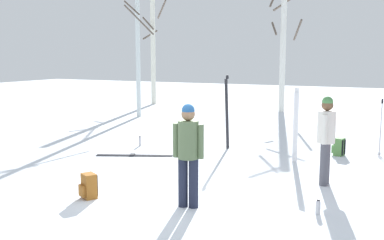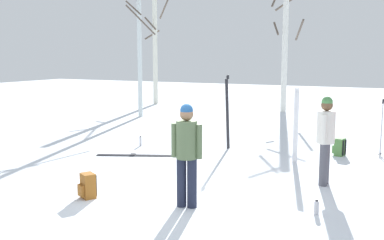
{
  "view_description": "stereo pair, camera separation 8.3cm",
  "coord_description": "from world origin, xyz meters",
  "px_view_note": "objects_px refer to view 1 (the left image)",
  "views": [
    {
      "loc": [
        3.67,
        -6.77,
        2.48
      ],
      "look_at": [
        -0.74,
        2.44,
        1.0
      ],
      "focal_mm": 41.71,
      "sensor_mm": 36.0,
      "label": 1
    },
    {
      "loc": [
        3.75,
        -6.73,
        2.48
      ],
      "look_at": [
        -0.74,
        2.44,
        1.0
      ],
      "focal_mm": 41.71,
      "sensor_mm": 36.0,
      "label": 2
    }
  ],
  "objects_px": {
    "ski_pair_planted_1": "(227,113)",
    "birch_tree_2": "(283,45)",
    "water_bottle_0": "(140,141)",
    "water_bottle_1": "(318,207)",
    "person_2": "(188,149)",
    "ski_poles_0": "(381,126)",
    "ski_pair_planted_0": "(296,126)",
    "backpack_1": "(89,186)",
    "ski_pair_lying_1": "(134,155)",
    "backpack_0": "(339,147)",
    "birch_tree_1": "(137,45)",
    "person_1": "(326,135)",
    "birch_tree_0": "(153,46)"
  },
  "relations": [
    {
      "from": "person_2",
      "to": "birch_tree_2",
      "type": "height_order",
      "value": "birch_tree_2"
    },
    {
      "from": "ski_pair_planted_0",
      "to": "birch_tree_1",
      "type": "bearing_deg",
      "value": 146.04
    },
    {
      "from": "ski_poles_0",
      "to": "birch_tree_2",
      "type": "xyz_separation_m",
      "value": [
        -4.45,
        7.69,
        2.15
      ]
    },
    {
      "from": "birch_tree_0",
      "to": "birch_tree_2",
      "type": "height_order",
      "value": "birch_tree_2"
    },
    {
      "from": "backpack_0",
      "to": "backpack_1",
      "type": "height_order",
      "value": "same"
    },
    {
      "from": "ski_pair_planted_1",
      "to": "backpack_0",
      "type": "relative_size",
      "value": 4.49
    },
    {
      "from": "ski_pair_lying_1",
      "to": "birch_tree_1",
      "type": "height_order",
      "value": "birch_tree_1"
    },
    {
      "from": "ski_poles_0",
      "to": "birch_tree_2",
      "type": "distance_m",
      "value": 9.14
    },
    {
      "from": "ski_pair_lying_1",
      "to": "ski_poles_0",
      "type": "distance_m",
      "value": 6.13
    },
    {
      "from": "person_2",
      "to": "water_bottle_0",
      "type": "relative_size",
      "value": 6.26
    },
    {
      "from": "ski_pair_planted_0",
      "to": "birch_tree_1",
      "type": "distance_m",
      "value": 9.3
    },
    {
      "from": "backpack_0",
      "to": "water_bottle_0",
      "type": "distance_m",
      "value": 5.25
    },
    {
      "from": "backpack_1",
      "to": "birch_tree_2",
      "type": "bearing_deg",
      "value": 90.17
    },
    {
      "from": "birch_tree_1",
      "to": "ski_pair_lying_1",
      "type": "bearing_deg",
      "value": -58.49
    },
    {
      "from": "water_bottle_1",
      "to": "birch_tree_0",
      "type": "relative_size",
      "value": 0.04
    },
    {
      "from": "person_1",
      "to": "backpack_0",
      "type": "height_order",
      "value": "person_1"
    },
    {
      "from": "ski_pair_planted_0",
      "to": "backpack_0",
      "type": "height_order",
      "value": "ski_pair_planted_0"
    },
    {
      "from": "person_2",
      "to": "ski_pair_planted_0",
      "type": "bearing_deg",
      "value": 77.33
    },
    {
      "from": "ski_pair_lying_1",
      "to": "water_bottle_1",
      "type": "distance_m",
      "value": 5.37
    },
    {
      "from": "backpack_1",
      "to": "birch_tree_1",
      "type": "distance_m",
      "value": 10.86
    },
    {
      "from": "ski_pair_lying_1",
      "to": "ski_pair_planted_0",
      "type": "bearing_deg",
      "value": 16.09
    },
    {
      "from": "ski_pair_lying_1",
      "to": "ski_poles_0",
      "type": "height_order",
      "value": "ski_poles_0"
    },
    {
      "from": "ski_poles_0",
      "to": "birch_tree_2",
      "type": "bearing_deg",
      "value": 120.04
    },
    {
      "from": "ski_poles_0",
      "to": "birch_tree_2",
      "type": "height_order",
      "value": "birch_tree_2"
    },
    {
      "from": "water_bottle_1",
      "to": "person_2",
      "type": "bearing_deg",
      "value": -164.03
    },
    {
      "from": "person_2",
      "to": "water_bottle_1",
      "type": "bearing_deg",
      "value": 15.97
    },
    {
      "from": "ski_pair_lying_1",
      "to": "birch_tree_2",
      "type": "bearing_deg",
      "value": 84.05
    },
    {
      "from": "person_2",
      "to": "ski_poles_0",
      "type": "distance_m",
      "value": 6.0
    },
    {
      "from": "backpack_1",
      "to": "water_bottle_1",
      "type": "distance_m",
      "value": 3.88
    },
    {
      "from": "ski_pair_lying_1",
      "to": "backpack_0",
      "type": "bearing_deg",
      "value": 26.19
    },
    {
      "from": "person_2",
      "to": "backpack_0",
      "type": "height_order",
      "value": "person_2"
    },
    {
      "from": "water_bottle_0",
      "to": "birch_tree_1",
      "type": "bearing_deg",
      "value": 122.73
    },
    {
      "from": "water_bottle_0",
      "to": "birch_tree_0",
      "type": "xyz_separation_m",
      "value": [
        -5.14,
        9.49,
        2.81
      ]
    },
    {
      "from": "ski_pair_lying_1",
      "to": "ski_poles_0",
      "type": "relative_size",
      "value": 1.28
    },
    {
      "from": "water_bottle_0",
      "to": "birch_tree_1",
      "type": "height_order",
      "value": "birch_tree_1"
    },
    {
      "from": "ski_pair_planted_1",
      "to": "water_bottle_0",
      "type": "xyz_separation_m",
      "value": [
        -2.3,
        -0.68,
        -0.85
      ]
    },
    {
      "from": "person_1",
      "to": "water_bottle_1",
      "type": "height_order",
      "value": "person_1"
    },
    {
      "from": "ski_poles_0",
      "to": "birch_tree_1",
      "type": "relative_size",
      "value": 0.26
    },
    {
      "from": "ski_pair_planted_1",
      "to": "birch_tree_2",
      "type": "height_order",
      "value": "birch_tree_2"
    },
    {
      "from": "backpack_0",
      "to": "water_bottle_1",
      "type": "bearing_deg",
      "value": -86.42
    },
    {
      "from": "ski_pair_planted_1",
      "to": "birch_tree_0",
      "type": "xyz_separation_m",
      "value": [
        -7.44,
        8.81,
        1.96
      ]
    },
    {
      "from": "birch_tree_0",
      "to": "birch_tree_1",
      "type": "distance_m",
      "value": 4.83
    },
    {
      "from": "person_1",
      "to": "person_2",
      "type": "height_order",
      "value": "same"
    },
    {
      "from": "birch_tree_0",
      "to": "person_2",
      "type": "bearing_deg",
      "value": -57.49
    },
    {
      "from": "ski_pair_planted_0",
      "to": "backpack_1",
      "type": "relative_size",
      "value": 3.97
    },
    {
      "from": "person_1",
      "to": "birch_tree_1",
      "type": "height_order",
      "value": "birch_tree_1"
    },
    {
      "from": "ski_poles_0",
      "to": "birch_tree_0",
      "type": "relative_size",
      "value": 0.25
    },
    {
      "from": "ski_pair_planted_0",
      "to": "backpack_0",
      "type": "distance_m",
      "value": 1.59
    },
    {
      "from": "birch_tree_2",
      "to": "ski_pair_planted_0",
      "type": "bearing_deg",
      "value": -73.69
    },
    {
      "from": "backpack_0",
      "to": "water_bottle_1",
      "type": "xyz_separation_m",
      "value": [
        0.28,
        -4.5,
        -0.1
      ]
    }
  ]
}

